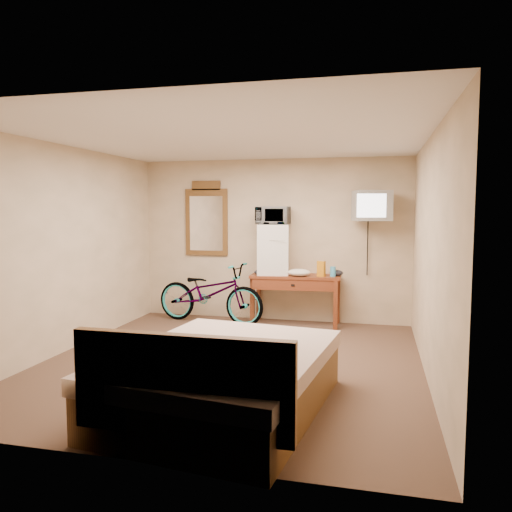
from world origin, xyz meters
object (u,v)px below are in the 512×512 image
(microwave, at_px, (273,215))
(bed, at_px, (222,379))
(crt_television, at_px, (372,206))
(mini_fridge, at_px, (273,249))
(wall_mirror, at_px, (206,219))
(blue_cup, at_px, (333,272))
(bicycle, at_px, (210,293))
(desk, at_px, (295,283))

(microwave, bearing_deg, bed, -84.50)
(microwave, height_order, crt_television, crt_television)
(mini_fridge, distance_m, microwave, 0.51)
(mini_fridge, bearing_deg, wall_mirror, 168.66)
(blue_cup, xyz_separation_m, bicycle, (-1.84, -0.17, -0.36))
(wall_mirror, relative_size, bicycle, 0.67)
(bed, bearing_deg, microwave, 94.42)
(bicycle, distance_m, bed, 3.42)
(mini_fridge, distance_m, bed, 3.53)
(mini_fridge, relative_size, wall_mirror, 0.64)
(crt_television, height_order, bicycle, crt_television)
(bicycle, xyz_separation_m, bed, (1.19, -3.20, -0.17))
(desk, height_order, crt_television, crt_television)
(blue_cup, bearing_deg, bicycle, -174.85)
(mini_fridge, bearing_deg, bicycle, -166.95)
(blue_cup, bearing_deg, mini_fridge, 176.85)
(desk, height_order, wall_mirror, wall_mirror)
(wall_mirror, bearing_deg, bed, -69.03)
(mini_fridge, relative_size, blue_cup, 5.20)
(crt_television, bearing_deg, wall_mirror, 174.42)
(microwave, xyz_separation_m, wall_mirror, (-1.13, 0.23, -0.07))
(blue_cup, height_order, bed, bed)
(desk, bearing_deg, wall_mirror, 169.60)
(blue_cup, relative_size, bed, 0.06)
(crt_television, xyz_separation_m, wall_mirror, (-2.58, 0.25, -0.21))
(crt_television, xyz_separation_m, bed, (-1.18, -3.39, -1.49))
(bed, bearing_deg, blue_cup, 79.14)
(desk, distance_m, microwave, 1.07)
(mini_fridge, xyz_separation_m, wall_mirror, (-1.13, 0.23, 0.44))
(wall_mirror, bearing_deg, desk, -10.40)
(blue_cup, relative_size, wall_mirror, 0.12)
(desk, relative_size, wall_mirror, 1.15)
(wall_mirror, bearing_deg, crt_television, -5.58)
(mini_fridge, xyz_separation_m, bed, (0.26, -3.42, -0.83))
(microwave, distance_m, bed, 3.68)
(mini_fridge, relative_size, microwave, 1.56)
(crt_television, bearing_deg, bicycle, -175.39)
(blue_cup, distance_m, bicycle, 1.88)
(crt_television, bearing_deg, bed, -109.17)
(bed, bearing_deg, bicycle, 110.48)
(blue_cup, xyz_separation_m, bed, (-0.65, -3.37, -0.53))
(bicycle, bearing_deg, mini_fridge, -67.83)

